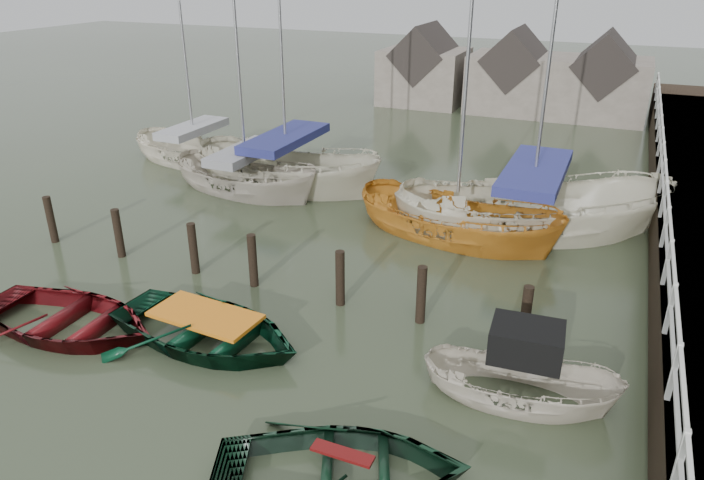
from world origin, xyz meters
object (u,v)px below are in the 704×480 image
at_px(motorboat, 519,393).
at_px(sailboat_b, 287,183).
at_px(rowboat_green, 208,343).
at_px(rowboat_red, 70,331).
at_px(sailboat_c, 455,236).
at_px(sailboat_d, 528,228).
at_px(sailboat_a, 247,189).
at_px(sailboat_e, 196,161).

height_order(motorboat, sailboat_b, sailboat_b).
bearing_deg(rowboat_green, rowboat_red, 109.15).
bearing_deg(rowboat_green, sailboat_c, -19.87).
bearing_deg(sailboat_d, sailboat_b, 63.74).
relative_size(sailboat_c, sailboat_d, 0.76).
bearing_deg(sailboat_a, sailboat_d, -78.42).
distance_m(rowboat_green, motorboat, 6.53).
distance_m(rowboat_red, sailboat_c, 10.77).
bearing_deg(sailboat_e, sailboat_a, -109.16).
bearing_deg(sailboat_c, sailboat_a, 95.42).
height_order(sailboat_a, sailboat_d, sailboat_d).
relative_size(motorboat, sailboat_e, 0.40).
bearing_deg(sailboat_d, motorboat, 166.63).
height_order(rowboat_green, sailboat_e, sailboat_e).
relative_size(sailboat_a, sailboat_c, 1.04).
bearing_deg(motorboat, rowboat_red, 95.32).
relative_size(sailboat_d, sailboat_e, 1.46).
xyz_separation_m(rowboat_red, rowboat_green, (3.11, 0.85, 0.00)).
relative_size(rowboat_green, sailboat_c, 0.44).
xyz_separation_m(motorboat, sailboat_e, (-14.69, 10.03, -0.06)).
xyz_separation_m(motorboat, sailboat_c, (-3.08, 6.99, -0.11)).
bearing_deg(sailboat_a, rowboat_green, -143.45).
height_order(sailboat_a, sailboat_b, sailboat_b).
relative_size(rowboat_red, sailboat_e, 0.47).
bearing_deg(rowboat_red, sailboat_c, -39.36).
distance_m(sailboat_d, sailboat_e, 13.67).
xyz_separation_m(rowboat_green, sailboat_c, (3.41, 7.73, 0.01)).
xyz_separation_m(motorboat, sailboat_b, (-9.97, 9.12, -0.07)).
bearing_deg(sailboat_b, motorboat, -127.38).
height_order(rowboat_red, sailboat_d, sailboat_d).
xyz_separation_m(rowboat_red, sailboat_b, (-0.37, 10.71, 0.06)).
distance_m(sailboat_b, sailboat_d, 8.87).
height_order(rowboat_green, sailboat_d, sailboat_d).
relative_size(rowboat_green, sailboat_a, 0.42).
height_order(rowboat_green, sailboat_a, sailboat_a).
relative_size(motorboat, sailboat_d, 0.28).
relative_size(rowboat_red, rowboat_green, 0.97).
bearing_deg(sailboat_d, rowboat_red, 118.40).
bearing_deg(motorboat, sailboat_a, 49.96).
height_order(motorboat, sailboat_d, sailboat_d).
bearing_deg(sailboat_b, sailboat_a, 145.35).
relative_size(sailboat_b, sailboat_d, 0.85).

